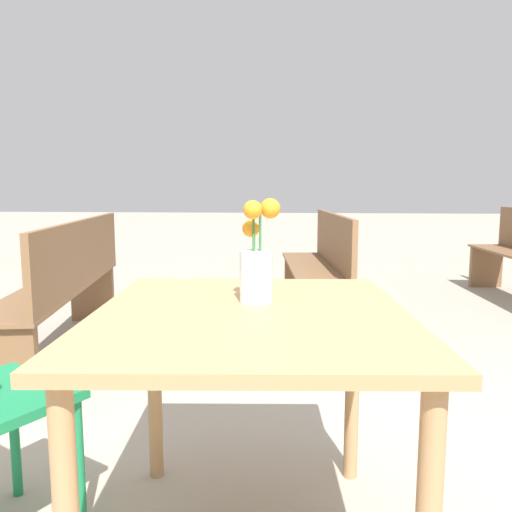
{
  "coord_description": "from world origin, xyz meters",
  "views": [
    {
      "loc": [
        0.12,
        -1.29,
        1.04
      ],
      "look_at": [
        0.01,
        0.1,
        0.85
      ],
      "focal_mm": 35.0,
      "sensor_mm": 36.0,
      "label": 1
    }
  ],
  "objects_px": {
    "table_front": "(251,346)",
    "flower_vase": "(257,267)",
    "bench_middle": "(322,264)",
    "bench_near": "(70,281)"
  },
  "relations": [
    {
      "from": "table_front",
      "to": "flower_vase",
      "type": "distance_m",
      "value": 0.22
    },
    {
      "from": "table_front",
      "to": "bench_middle",
      "type": "distance_m",
      "value": 2.57
    },
    {
      "from": "flower_vase",
      "to": "bench_near",
      "type": "height_order",
      "value": "flower_vase"
    },
    {
      "from": "table_front",
      "to": "flower_vase",
      "type": "bearing_deg",
      "value": 85.25
    },
    {
      "from": "table_front",
      "to": "flower_vase",
      "type": "height_order",
      "value": "flower_vase"
    },
    {
      "from": "table_front",
      "to": "bench_near",
      "type": "xyz_separation_m",
      "value": [
        -1.28,
        1.64,
        -0.15
      ]
    },
    {
      "from": "table_front",
      "to": "bench_middle",
      "type": "xyz_separation_m",
      "value": [
        0.32,
        2.54,
        -0.16
      ]
    },
    {
      "from": "table_front",
      "to": "flower_vase",
      "type": "xyz_separation_m",
      "value": [
        0.01,
        0.1,
        0.2
      ]
    },
    {
      "from": "bench_middle",
      "to": "table_front",
      "type": "bearing_deg",
      "value": -97.08
    },
    {
      "from": "bench_near",
      "to": "bench_middle",
      "type": "relative_size",
      "value": 1.16
    }
  ]
}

